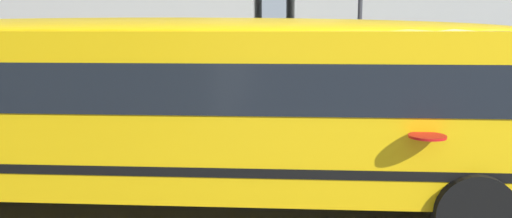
# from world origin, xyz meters

# --- Properties ---
(ground_plane) EXTENTS (400.00, 400.00, 0.00)m
(ground_plane) POSITION_xyz_m (0.00, 0.00, 0.00)
(ground_plane) COLOR #4C4C4F
(sidewalk_far) EXTENTS (120.00, 3.00, 0.01)m
(sidewalk_far) POSITION_xyz_m (0.00, 8.07, 0.01)
(sidewalk_far) COLOR gray
(sidewalk_far) RESTS_ON ground_plane
(lane_centreline) EXTENTS (110.00, 0.16, 0.01)m
(lane_centreline) POSITION_xyz_m (0.00, 0.00, 0.00)
(lane_centreline) COLOR silver
(lane_centreline) RESTS_ON ground_plane
(school_bus) EXTENTS (13.25, 3.40, 2.95)m
(school_bus) POSITION_xyz_m (3.53, -1.30, 1.75)
(school_bus) COLOR yellow
(school_bus) RESTS_ON ground_plane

